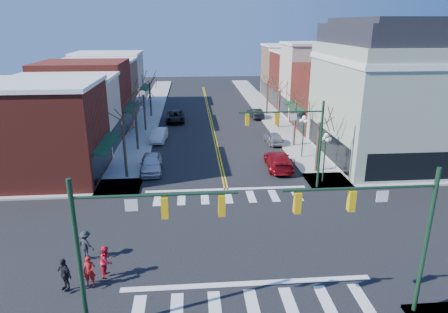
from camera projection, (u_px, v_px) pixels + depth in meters
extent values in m
plane|color=black|center=(237.00, 238.00, 25.00)|extent=(160.00, 160.00, 0.00)
cube|color=#9E9B93|center=(136.00, 147.00, 43.18)|extent=(3.50, 70.00, 0.15)
cube|color=#9E9B93|center=(294.00, 143.00, 44.56)|extent=(3.50, 70.00, 0.15)
cube|color=maroon|center=(39.00, 133.00, 33.60)|extent=(10.00, 8.50, 8.00)
cube|color=#BBAF9A|center=(66.00, 116.00, 41.00)|extent=(10.00, 7.00, 7.50)
cube|color=maroon|center=(85.00, 97.00, 48.40)|extent=(10.00, 9.00, 8.50)
cube|color=#927050|center=(100.00, 90.00, 56.31)|extent=(10.00, 7.50, 7.80)
cube|color=#BBAF9A|center=(110.00, 81.00, 63.57)|extent=(10.00, 8.00, 8.20)
cube|color=maroon|center=(338.00, 98.00, 49.28)|extent=(10.00, 8.50, 8.00)
cube|color=#BBAF9A|center=(319.00, 81.00, 56.29)|extent=(10.00, 7.00, 10.00)
cube|color=maroon|center=(304.00, 80.00, 63.61)|extent=(10.00, 8.00, 8.50)
cube|color=#927050|center=(292.00, 72.00, 71.09)|extent=(10.00, 8.00, 9.00)
cube|color=#94A38D|center=(391.00, 103.00, 38.26)|extent=(12.00, 14.00, 11.00)
cube|color=white|center=(397.00, 60.00, 36.95)|extent=(12.25, 14.25, 0.50)
cube|color=black|center=(401.00, 34.00, 36.22)|extent=(11.40, 13.40, 1.80)
cube|color=black|center=(402.00, 21.00, 35.87)|extent=(9.80, 11.80, 0.60)
cylinder|color=#14331E|center=(79.00, 261.00, 16.27)|extent=(0.20, 0.20, 7.20)
cylinder|color=#14331E|center=(156.00, 195.00, 15.64)|extent=(6.50, 0.12, 0.12)
cube|color=gold|center=(165.00, 207.00, 15.84)|extent=(0.28, 0.28, 0.90)
cube|color=gold|center=(222.00, 205.00, 16.02)|extent=(0.28, 0.28, 0.90)
cylinder|color=#14331E|center=(425.00, 245.00, 17.45)|extent=(0.20, 0.20, 7.20)
cylinder|color=#14331E|center=(361.00, 188.00, 16.30)|extent=(6.50, 0.12, 0.12)
cube|color=gold|center=(351.00, 201.00, 16.45)|extent=(0.28, 0.28, 0.90)
cube|color=gold|center=(297.00, 203.00, 16.27)|extent=(0.28, 0.28, 0.90)
cylinder|color=#14331E|center=(320.00, 146.00, 31.43)|extent=(0.20, 0.20, 7.20)
cylinder|color=#14331E|center=(281.00, 112.00, 30.28)|extent=(6.50, 0.12, 0.12)
cube|color=gold|center=(277.00, 119.00, 30.43)|extent=(0.28, 0.28, 0.90)
cube|color=gold|center=(247.00, 120.00, 30.25)|extent=(0.28, 0.28, 0.90)
cylinder|color=#14331E|center=(324.00, 160.00, 33.04)|extent=(0.12, 0.12, 4.00)
sphere|color=white|center=(326.00, 135.00, 32.36)|extent=(0.36, 0.36, 0.36)
cylinder|color=#14331E|center=(303.00, 139.00, 39.18)|extent=(0.12, 0.12, 4.00)
sphere|color=white|center=(304.00, 118.00, 38.50)|extent=(0.36, 0.36, 0.36)
cylinder|color=#382B21|center=(125.00, 152.00, 33.97)|extent=(0.24, 0.24, 4.76)
cylinder|color=#382B21|center=(136.00, 127.00, 41.48)|extent=(0.24, 0.24, 5.04)
cylinder|color=#382B21|center=(145.00, 113.00, 49.12)|extent=(0.24, 0.24, 4.55)
cylinder|color=#382B21|center=(150.00, 100.00, 56.62)|extent=(0.24, 0.24, 4.90)
cylinder|color=#382B21|center=(317.00, 148.00, 35.32)|extent=(0.24, 0.24, 4.62)
cylinder|color=#382B21|center=(295.00, 123.00, 42.79)|extent=(0.24, 0.24, 5.18)
cylinder|color=#382B21|center=(279.00, 110.00, 50.41)|extent=(0.24, 0.24, 4.83)
cylinder|color=#382B21|center=(267.00, 98.00, 57.94)|extent=(0.24, 0.24, 4.97)
imported|color=silver|center=(151.00, 163.00, 35.91)|extent=(2.10, 4.81, 1.61)
imported|color=silver|center=(159.00, 135.00, 45.30)|extent=(1.87, 4.51, 1.45)
imported|color=black|center=(176.00, 117.00, 54.26)|extent=(2.48, 5.21, 1.44)
imported|color=maroon|center=(279.00, 160.00, 36.76)|extent=(2.45, 5.53, 1.58)
imported|color=#AAA9AE|center=(274.00, 138.00, 44.41)|extent=(1.88, 4.04, 1.34)
imported|color=black|center=(255.00, 113.00, 56.49)|extent=(1.99, 4.28, 1.36)
imported|color=#AB1213|center=(89.00, 271.00, 20.05)|extent=(0.63, 0.45, 1.61)
imported|color=red|center=(106.00, 261.00, 20.80)|extent=(0.73, 0.90, 1.74)
imported|color=black|center=(64.00, 274.00, 19.71)|extent=(1.07, 0.99, 1.76)
imported|color=black|center=(86.00, 244.00, 22.52)|extent=(1.21, 1.06, 1.62)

